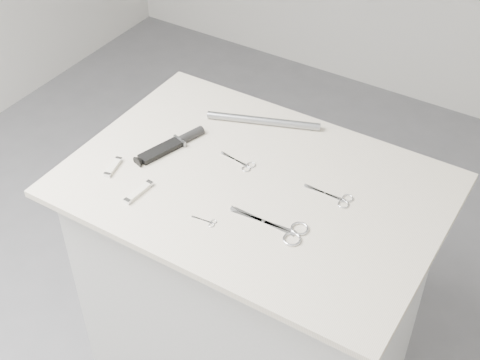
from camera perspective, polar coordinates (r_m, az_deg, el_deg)
The scene contains 10 objects.
plinth at distance 2.12m, azimuth 1.06°, elevation -9.81°, with size 0.90×0.60×0.90m, color #B4B4B2.
display_board at distance 1.79m, azimuth 1.24°, elevation -0.45°, with size 1.00×0.70×0.02m, color beige.
large_shears at distance 1.66m, azimuth 3.78°, elevation -4.22°, with size 0.20×0.09×0.01m.
embroidery_scissors_a at distance 1.76m, azimuth 8.27°, elevation -1.53°, with size 0.13×0.06×0.00m.
embroidery_scissors_b at distance 1.84m, azimuth 0.20°, elevation 1.40°, with size 0.11×0.05×0.00m.
tiny_scissors at distance 1.68m, azimuth -2.83°, elevation -3.56°, with size 0.07×0.03×0.00m.
sheathed_knife at distance 1.91m, azimuth -5.61°, elevation 3.10°, with size 0.09×0.21×0.03m.
pocket_knife_a at distance 1.77m, azimuth -8.64°, elevation -1.02°, with size 0.03×0.10×0.01m.
pocket_knife_b at distance 1.86m, azimuth -10.77°, elevation 1.09°, with size 0.04×0.08×0.01m.
metal_rail at distance 1.99m, azimuth 2.01°, elevation 5.07°, with size 0.02×0.02×0.34m, color gray.
Camera 1 is at (0.68, -1.17, 2.09)m, focal length 50.00 mm.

